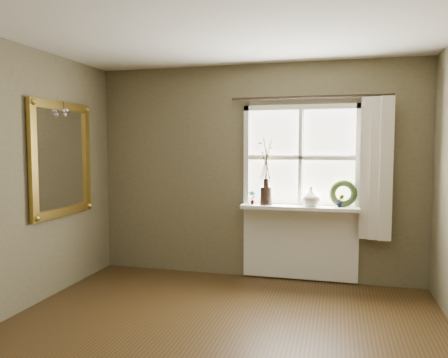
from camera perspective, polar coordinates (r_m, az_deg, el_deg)
ceiling at (r=3.29m, az=-3.52°, el=21.68°), size 4.50×4.50×0.00m
wall_back at (r=5.39m, az=4.17°, el=0.95°), size 4.00×0.10×2.60m
window_frame at (r=5.24m, az=9.98°, el=2.77°), size 1.36×0.06×1.24m
window_sill at (r=5.18m, az=9.79°, el=-3.69°), size 1.36×0.26×0.04m
window_apron at (r=5.36m, az=9.83°, el=-8.19°), size 1.36×0.04×0.88m
dark_jug at (r=5.21m, az=5.53°, el=-2.19°), size 0.16×0.16×0.21m
cream_vase at (r=5.15m, az=11.28°, el=-2.26°), size 0.29×0.29×0.23m
wreath at (r=5.18m, az=15.29°, el=-2.22°), size 0.33×0.18×0.32m
potted_plant_left at (r=5.24m, az=3.69°, el=-2.42°), size 0.10×0.08×0.16m
potted_plant_right at (r=5.15m, az=14.98°, el=-2.76°), size 0.08×0.07×0.15m
curtain at (r=5.14m, az=19.24°, el=1.28°), size 0.36×0.12×1.59m
curtain_rod at (r=5.20m, az=11.14°, el=10.47°), size 1.84×0.03×0.03m
gilt_mirror at (r=5.12m, az=-20.43°, el=2.49°), size 0.10×1.05×1.25m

